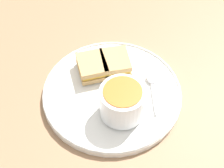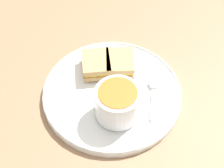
% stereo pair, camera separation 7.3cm
% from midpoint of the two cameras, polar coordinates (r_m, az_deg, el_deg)
% --- Properties ---
extents(ground_plane, '(2.40, 2.40, 0.00)m').
position_cam_midpoint_polar(ground_plane, '(0.76, 2.73, -2.13)').
color(ground_plane, '#8E6B4C').
extents(plate, '(0.33, 0.33, 0.02)m').
position_cam_midpoint_polar(plate, '(0.75, 2.76, -1.65)').
color(plate, white).
rests_on(plate, ground_plane).
extents(soup_bowl, '(0.10, 0.10, 0.08)m').
position_cam_midpoint_polar(soup_bowl, '(0.67, 4.10, -3.62)').
color(soup_bowl, white).
rests_on(soup_bowl, plate).
extents(spoon, '(0.09, 0.10, 0.01)m').
position_cam_midpoint_polar(spoon, '(0.76, 10.31, -0.59)').
color(spoon, silver).
rests_on(spoon, plate).
extents(sandwich_half_near, '(0.10, 0.10, 0.04)m').
position_cam_midpoint_polar(sandwich_half_near, '(0.77, 4.14, 3.63)').
color(sandwich_half_near, tan).
rests_on(sandwich_half_near, plate).
extents(sandwich_half_far, '(0.10, 0.10, 0.04)m').
position_cam_midpoint_polar(sandwich_half_far, '(0.77, -0.20, 3.44)').
color(sandwich_half_far, tan).
rests_on(sandwich_half_far, plate).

